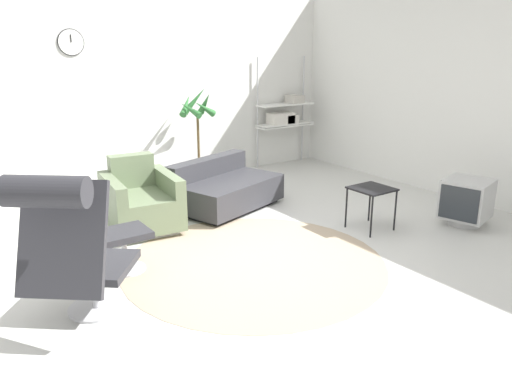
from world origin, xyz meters
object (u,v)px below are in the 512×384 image
Objects in this scene: lounge_chair at (70,239)px; shelf_unit at (285,116)px; potted_plant at (198,147)px; crt_television at (466,201)px; couch_low at (224,190)px; ottoman at (124,242)px; side_table at (372,193)px; armchair_red at (141,203)px.

lounge_chair is 5.45m from shelf_unit.
potted_plant is 1.80m from shelf_unit.
crt_television is at bearing -91.96° from shelf_unit.
potted_plant is (0.28, 1.18, 0.32)m from couch_low.
shelf_unit is at bearing 6.74° from potted_plant.
potted_plant reaches higher than couch_low.
side_table reaches higher than ottoman.
potted_plant is at bearing 87.95° from lounge_chair.
potted_plant is at bearing -131.58° from armchair_red.
potted_plant reaches higher than lounge_chair.
potted_plant is at bearing 11.92° from crt_television.
couch_low is 1.85m from side_table.
shelf_unit is (0.12, 3.50, 0.56)m from crt_television.
armchair_red is at bearing 59.72° from ottoman.
couch_low is 3.16× the size of side_table.
lounge_chair is at bearing -175.40° from side_table.
shelf_unit is (2.05, 1.39, 0.61)m from couch_low.
side_table is at bearing 151.01° from armchair_red.
lounge_chair is 1.11m from ottoman.
lounge_chair is at bearing -128.78° from ottoman.
lounge_chair is 2.03× the size of crt_television.
couch_low is at bearing 27.73° from crt_television.
ottoman is 0.30× the size of couch_low.
crt_television reaches higher than side_table.
crt_television reaches higher than ottoman.
couch_low is at bearing -145.81° from shelf_unit.
ottoman is at bearing -131.53° from potted_plant.
ottoman is at bearing 59.07° from crt_television.
shelf_unit is (1.11, 2.98, 0.42)m from side_table.
armchair_red reaches higher than side_table.
side_table is 0.79× the size of crt_television.
shelf_unit is at bearing 75.22° from lounge_chair.
crt_television is 3.54m from shelf_unit.
couch_low is 1.07× the size of potted_plant.
lounge_chair is at bearing 20.35° from couch_low.
shelf_unit is (3.20, 1.50, 0.55)m from armchair_red.
side_table is (0.94, -1.58, 0.19)m from couch_low.
shelf_unit is (1.77, 0.21, 0.29)m from potted_plant.
lounge_chair is 2.15m from armchair_red.
ottoman is 0.25× the size of shelf_unit.
lounge_chair reaches higher than armchair_red.
couch_low is at bearing 77.09° from lounge_chair.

